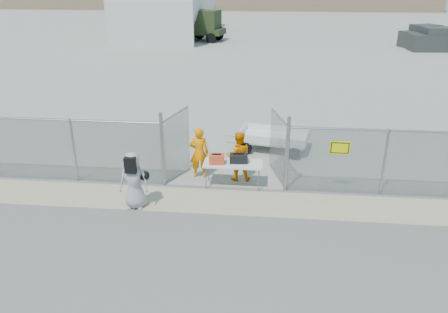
# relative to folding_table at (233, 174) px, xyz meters

# --- Properties ---
(ground) EXTENTS (160.00, 160.00, 0.00)m
(ground) POSITION_rel_folding_table_xyz_m (-0.28, -2.16, -0.41)
(ground) COLOR #4D4D4D
(tarmac_inside) EXTENTS (160.00, 80.00, 0.01)m
(tarmac_inside) POSITION_rel_folding_table_xyz_m (-0.28, 39.84, -0.40)
(tarmac_inside) COLOR gray
(tarmac_inside) RESTS_ON ground
(dirt_strip) EXTENTS (44.00, 1.60, 0.01)m
(dirt_strip) POSITION_rel_folding_table_xyz_m (-0.28, -1.16, -0.40)
(dirt_strip) COLOR tan
(dirt_strip) RESTS_ON ground
(chain_link_fence) EXTENTS (40.00, 0.20, 2.20)m
(chain_link_fence) POSITION_rel_folding_table_xyz_m (-0.28, -0.16, 0.69)
(chain_link_fence) COLOR gray
(chain_link_fence) RESTS_ON ground
(folding_table) EXTENTS (1.92, 0.80, 0.82)m
(folding_table) POSITION_rel_folding_table_xyz_m (0.00, 0.00, 0.00)
(folding_table) COLOR silver
(folding_table) RESTS_ON ground
(orange_bag) EXTENTS (0.51, 0.37, 0.31)m
(orange_bag) POSITION_rel_folding_table_xyz_m (-0.52, -0.09, 0.56)
(orange_bag) COLOR #D74625
(orange_bag) RESTS_ON folding_table
(black_duffel) EXTENTS (0.61, 0.39, 0.28)m
(black_duffel) POSITION_rel_folding_table_xyz_m (0.18, 0.07, 0.55)
(black_duffel) COLOR black
(black_duffel) RESTS_ON folding_table
(security_worker_left) EXTENTS (0.68, 0.47, 1.80)m
(security_worker_left) POSITION_rel_folding_table_xyz_m (-1.20, 0.56, 0.49)
(security_worker_left) COLOR orange
(security_worker_left) RESTS_ON ground
(security_worker_right) EXTENTS (0.92, 0.76, 1.73)m
(security_worker_right) POSITION_rel_folding_table_xyz_m (0.14, 0.47, 0.46)
(security_worker_right) COLOR orange
(security_worker_right) RESTS_ON ground
(visitor) EXTENTS (0.88, 0.58, 1.77)m
(visitor) POSITION_rel_folding_table_xyz_m (-2.79, -1.74, 0.48)
(visitor) COLOR #989898
(visitor) RESTS_ON ground
(utility_trailer) EXTENTS (3.73, 2.42, 0.84)m
(utility_trailer) POSITION_rel_folding_table_xyz_m (1.35, 3.34, 0.01)
(utility_trailer) COLOR silver
(utility_trailer) RESTS_ON ground
(military_truck) EXTENTS (6.82, 3.70, 3.08)m
(military_truck) POSITION_rel_folding_table_xyz_m (-6.93, 33.66, 1.13)
(military_truck) COLOR #283619
(military_truck) RESTS_ON ground
(parked_vehicle_near) EXTENTS (4.88, 3.50, 2.02)m
(parked_vehicle_near) POSITION_rel_folding_table_xyz_m (15.75, 31.53, 0.60)
(parked_vehicle_near) COLOR #2F322F
(parked_vehicle_near) RESTS_ON ground
(parked_vehicle_mid) EXTENTS (4.66, 2.41, 2.04)m
(parked_vehicle_mid) POSITION_rel_folding_table_xyz_m (16.02, 29.14, 0.61)
(parked_vehicle_mid) COLOR #2F322F
(parked_vehicle_mid) RESTS_ON ground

